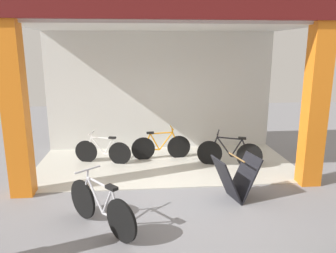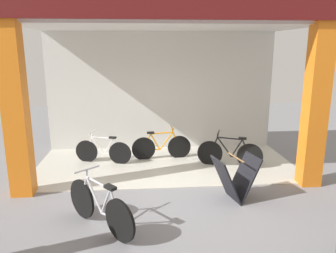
% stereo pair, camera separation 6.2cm
% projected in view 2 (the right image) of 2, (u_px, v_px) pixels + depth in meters
% --- Properties ---
extents(ground_plane, '(20.61, 20.61, 0.00)m').
position_uv_depth(ground_plane, '(171.00, 189.00, 6.84)').
color(ground_plane, gray).
rests_on(ground_plane, ground).
extents(shop_facade, '(6.50, 3.24, 4.02)m').
position_uv_depth(shop_facade, '(165.00, 76.00, 7.88)').
color(shop_facade, beige).
rests_on(shop_facade, ground).
extents(bicycle_inside_0, '(1.51, 0.58, 0.87)m').
position_uv_depth(bicycle_inside_0, '(230.00, 153.00, 8.00)').
color(bicycle_inside_0, black).
rests_on(bicycle_inside_0, ground).
extents(bicycle_inside_1, '(1.42, 0.47, 0.80)m').
position_uv_depth(bicycle_inside_1, '(103.00, 151.00, 8.26)').
color(bicycle_inside_1, black).
rests_on(bicycle_inside_1, ground).
extents(bicycle_inside_2, '(1.54, 0.42, 0.85)m').
position_uv_depth(bicycle_inside_2, '(161.00, 147.00, 8.56)').
color(bicycle_inside_2, black).
rests_on(bicycle_inside_2, ground).
extents(bicycle_parked_0, '(1.17, 1.33, 0.95)m').
position_uv_depth(bicycle_parked_0, '(100.00, 207.00, 5.25)').
color(bicycle_parked_0, black).
rests_on(bicycle_parked_0, ground).
extents(sandwich_board_sign, '(0.91, 0.74, 0.87)m').
position_uv_depth(sandwich_board_sign, '(235.00, 178.00, 6.25)').
color(sandwich_board_sign, black).
rests_on(sandwich_board_sign, ground).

